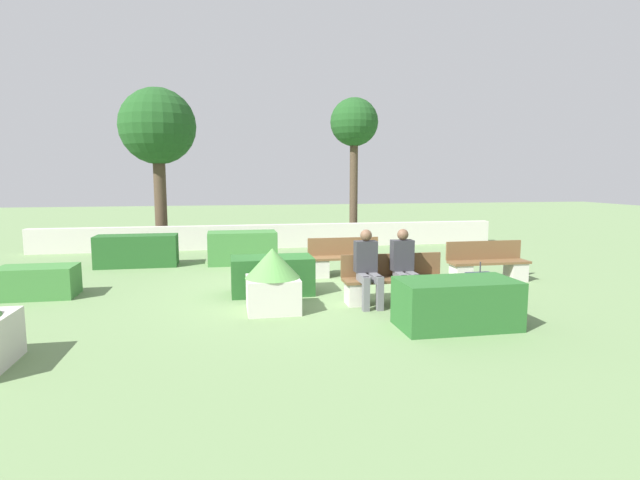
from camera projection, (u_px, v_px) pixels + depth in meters
The scene contains 16 objects.
ground_plane at pixel (304, 288), 9.96m from camera, with size 60.00×60.00×0.00m, color #6B8956.
perimeter_wall at pixel (275, 236), 15.61m from camera, with size 14.37×0.30×0.73m.
bench_front at pixel (395, 284), 8.83m from camera, with size 1.87×0.48×0.84m.
bench_left_side at pixel (345, 262), 11.19m from camera, with size 1.64×0.48×0.84m.
bench_right_side at pixel (488, 267), 10.59m from camera, with size 1.73×0.48×0.84m.
person_seated_man at pixel (404, 263), 8.66m from camera, with size 0.38×0.64×1.31m.
person_seated_woman at pixel (367, 264), 8.54m from camera, with size 0.38×0.64×1.31m.
hedge_block_near_left at pixel (242, 248), 12.76m from camera, with size 1.72×0.86×0.82m.
hedge_block_near_right at pixel (137, 251), 12.35m from camera, with size 1.94×0.71×0.78m.
hedge_block_mid_left at pixel (272, 275), 9.47m from camera, with size 1.53×0.82×0.71m.
hedge_block_mid_right at pixel (457, 303), 7.35m from camera, with size 1.73×0.90×0.72m.
hedge_block_far_left at pixel (37, 282), 9.18m from camera, with size 1.35×0.76×0.58m.
planter_corner_left at pixel (273, 279), 8.22m from camera, with size 0.91×0.91×1.05m.
suitcase at pixel (479, 288), 8.82m from camera, with size 0.45×0.25×0.73m.
tree_leftmost at pixel (158, 129), 15.40m from camera, with size 2.34×2.34×4.94m.
tree_center_left at pixel (354, 126), 16.80m from camera, with size 1.62×1.62×4.85m.
Camera 1 is at (-1.50, -9.65, 2.21)m, focal length 28.00 mm.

